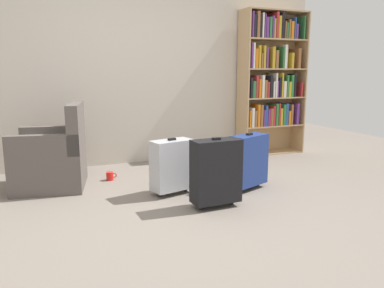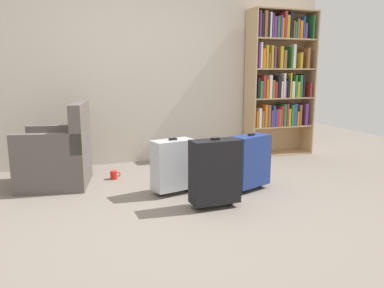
{
  "view_description": "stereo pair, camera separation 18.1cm",
  "coord_description": "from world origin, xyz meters",
  "px_view_note": "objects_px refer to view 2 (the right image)",
  "views": [
    {
      "loc": [
        -1.15,
        -2.87,
        1.23
      ],
      "look_at": [
        0.18,
        0.38,
        0.55
      ],
      "focal_mm": 35.29,
      "sensor_mm": 36.0,
      "label": 1
    },
    {
      "loc": [
        -0.98,
        -2.94,
        1.23
      ],
      "look_at": [
        0.18,
        0.38,
        0.55
      ],
      "focal_mm": 35.29,
      "sensor_mm": 36.0,
      "label": 2
    }
  ],
  "objects_px": {
    "bookshelf": "(278,78)",
    "mug": "(114,175)",
    "suitcase_black": "(215,172)",
    "suitcase_navy_blue": "(251,161)",
    "suitcase_silver": "(173,165)",
    "armchair": "(58,157)"
  },
  "relations": [
    {
      "from": "bookshelf",
      "to": "suitcase_black",
      "type": "bearing_deg",
      "value": -134.05
    },
    {
      "from": "bookshelf",
      "to": "suitcase_silver",
      "type": "height_order",
      "value": "bookshelf"
    },
    {
      "from": "bookshelf",
      "to": "armchair",
      "type": "relative_size",
      "value": 2.31
    },
    {
      "from": "mug",
      "to": "suitcase_silver",
      "type": "distance_m",
      "value": 0.92
    },
    {
      "from": "mug",
      "to": "suitcase_silver",
      "type": "relative_size",
      "value": 0.21
    },
    {
      "from": "suitcase_silver",
      "to": "suitcase_black",
      "type": "height_order",
      "value": "suitcase_black"
    },
    {
      "from": "suitcase_navy_blue",
      "to": "suitcase_black",
      "type": "height_order",
      "value": "suitcase_black"
    },
    {
      "from": "suitcase_silver",
      "to": "suitcase_black",
      "type": "relative_size",
      "value": 0.89
    },
    {
      "from": "bookshelf",
      "to": "suitcase_navy_blue",
      "type": "distance_m",
      "value": 2.04
    },
    {
      "from": "suitcase_black",
      "to": "suitcase_navy_blue",
      "type": "bearing_deg",
      "value": 32.8
    },
    {
      "from": "bookshelf",
      "to": "suitcase_navy_blue",
      "type": "bearing_deg",
      "value": -129.46
    },
    {
      "from": "armchair",
      "to": "suitcase_silver",
      "type": "distance_m",
      "value": 1.3
    },
    {
      "from": "mug",
      "to": "bookshelf",
      "type": "bearing_deg",
      "value": 12.77
    },
    {
      "from": "armchair",
      "to": "mug",
      "type": "distance_m",
      "value": 0.65
    },
    {
      "from": "armchair",
      "to": "bookshelf",
      "type": "bearing_deg",
      "value": 10.86
    },
    {
      "from": "suitcase_silver",
      "to": "armchair",
      "type": "bearing_deg",
      "value": 147.45
    },
    {
      "from": "bookshelf",
      "to": "suitcase_black",
      "type": "xyz_separation_m",
      "value": [
        -1.74,
        -1.8,
        -0.8
      ]
    },
    {
      "from": "mug",
      "to": "suitcase_silver",
      "type": "bearing_deg",
      "value": -55.3
    },
    {
      "from": "suitcase_navy_blue",
      "to": "mug",
      "type": "bearing_deg",
      "value": 145.99
    },
    {
      "from": "bookshelf",
      "to": "mug",
      "type": "distance_m",
      "value": 2.77
    },
    {
      "from": "bookshelf",
      "to": "suitcase_silver",
      "type": "relative_size",
      "value": 3.62
    },
    {
      "from": "suitcase_navy_blue",
      "to": "suitcase_silver",
      "type": "xyz_separation_m",
      "value": [
        -0.8,
        0.15,
        -0.01
      ]
    }
  ]
}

